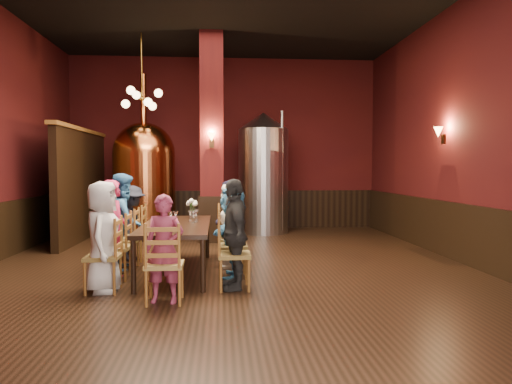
{
  "coord_description": "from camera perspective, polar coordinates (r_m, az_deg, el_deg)",
  "views": [
    {
      "loc": [
        -0.09,
        -7.17,
        1.6
      ],
      "look_at": [
        0.46,
        0.2,
        1.21
      ],
      "focal_mm": 32.0,
      "sensor_mm": 36.0,
      "label": 1
    }
  ],
  "objects": [
    {
      "name": "room",
      "position": [
        7.2,
        -3.59,
        8.18
      ],
      "size": [
        10.0,
        10.02,
        4.5
      ],
      "color": "black",
      "rests_on": "ground"
    },
    {
      "name": "wainscot_right",
      "position": [
        8.31,
        25.02,
        -4.89
      ],
      "size": [
        0.08,
        9.9,
        1.0
      ],
      "primitive_type": "cube",
      "color": "black",
      "rests_on": "ground"
    },
    {
      "name": "wainscot_back",
      "position": [
        12.18,
        -3.87,
        -2.19
      ],
      "size": [
        7.9,
        0.08,
        1.0
      ],
      "primitive_type": "cube",
      "color": "black",
      "rests_on": "ground"
    },
    {
      "name": "column",
      "position": [
        9.99,
        -5.53,
        6.72
      ],
      "size": [
        0.58,
        0.58,
        4.5
      ],
      "primitive_type": "cube",
      "color": "#45100E",
      "rests_on": "ground"
    },
    {
      "name": "partition",
      "position": [
        10.83,
        -20.98,
        0.69
      ],
      "size": [
        0.22,
        3.5,
        2.4
      ],
      "primitive_type": "cube",
      "color": "black",
      "rests_on": "ground"
    },
    {
      "name": "pendant_cluster",
      "position": [
        10.32,
        -14.06,
        11.27
      ],
      "size": [
        0.9,
        0.9,
        1.7
      ],
      "primitive_type": null,
      "color": "#A57226",
      "rests_on": "room"
    },
    {
      "name": "sconce_wall",
      "position": [
        8.94,
        22.4,
        6.63
      ],
      "size": [
        0.2,
        0.2,
        0.36
      ],
      "primitive_type": null,
      "rotation": [
        0.0,
        0.0,
        1.57
      ],
      "color": "black",
      "rests_on": "room"
    },
    {
      "name": "sconce_column",
      "position": [
        9.69,
        -5.57,
        6.54
      ],
      "size": [
        0.2,
        0.2,
        0.36
      ],
      "primitive_type": null,
      "rotation": [
        0.0,
        0.0,
        3.14
      ],
      "color": "black",
      "rests_on": "column"
    },
    {
      "name": "dining_table",
      "position": [
        7.07,
        -9.93,
        -4.45
      ],
      "size": [
        1.02,
        2.41,
        0.75
      ],
      "rotation": [
        0.0,
        0.0,
        0.01
      ],
      "color": "black",
      "rests_on": "ground"
    },
    {
      "name": "chair_0",
      "position": [
        6.27,
        -18.59,
        -7.63
      ],
      "size": [
        0.46,
        0.46,
        0.92
      ],
      "primitive_type": null,
      "rotation": [
        0.0,
        0.0,
        -1.56
      ],
      "color": "#8F5D24",
      "rests_on": "ground"
    },
    {
      "name": "person_0",
      "position": [
        6.23,
        -18.63,
        -5.31
      ],
      "size": [
        0.48,
        0.71,
        1.43
      ],
      "primitive_type": "imported",
      "rotation": [
        0.0,
        0.0,
        1.6
      ],
      "color": "silver",
      "rests_on": "ground"
    },
    {
      "name": "chair_1",
      "position": [
        6.91,
        -17.25,
        -6.62
      ],
      "size": [
        0.46,
        0.46,
        0.92
      ],
      "primitive_type": null,
      "rotation": [
        0.0,
        0.0,
        -1.56
      ],
      "color": "#8F5D24",
      "rests_on": "ground"
    },
    {
      "name": "person_1",
      "position": [
        6.88,
        -17.28,
        -4.52
      ],
      "size": [
        0.41,
        0.56,
        1.43
      ],
      "primitive_type": "imported",
      "rotation": [
        0.0,
        0.0,
        1.7
      ],
      "color": "#A21B41",
      "rests_on": "ground"
    },
    {
      "name": "chair_2",
      "position": [
        7.55,
        -16.16,
        -5.8
      ],
      "size": [
        0.46,
        0.46,
        0.92
      ],
      "primitive_type": null,
      "rotation": [
        0.0,
        0.0,
        -1.56
      ],
      "color": "#8F5D24",
      "rests_on": "ground"
    },
    {
      "name": "person_2",
      "position": [
        7.51,
        -16.19,
        -3.54
      ],
      "size": [
        0.43,
        0.77,
        1.52
      ],
      "primitive_type": "imported",
      "rotation": [
        0.0,
        0.0,
        1.66
      ],
      "color": "#2C6294",
      "rests_on": "ground"
    },
    {
      "name": "chair_3",
      "position": [
        8.2,
        -15.23,
        -5.09
      ],
      "size": [
        0.46,
        0.46,
        0.92
      ],
      "primitive_type": null,
      "rotation": [
        0.0,
        0.0,
        -1.56
      ],
      "color": "#8F5D24",
      "rests_on": "ground"
    },
    {
      "name": "person_3",
      "position": [
        8.18,
        -15.24,
        -3.78
      ],
      "size": [
        0.72,
        0.95,
        1.3
      ],
      "primitive_type": "imported",
      "rotation": [
        0.0,
        0.0,
        1.25
      ],
      "color": "black",
      "rests_on": "ground"
    },
    {
      "name": "chair_4",
      "position": [
        6.09,
        -2.72,
        -7.78
      ],
      "size": [
        0.46,
        0.46,
        0.92
      ],
      "primitive_type": null,
      "rotation": [
        0.0,
        0.0,
        1.58
      ],
      "color": "#8F5D24",
      "rests_on": "ground"
    },
    {
      "name": "person_4",
      "position": [
        6.05,
        -2.73,
        -5.26
      ],
      "size": [
        0.46,
        0.9,
        1.46
      ],
      "primitive_type": "imported",
      "rotation": [
        0.0,
        0.0,
        4.84
      ],
      "color": "black",
      "rests_on": "ground"
    },
    {
      "name": "chair_5",
      "position": [
        6.75,
        -2.92,
        -6.72
      ],
      "size": [
        0.46,
        0.46,
        0.92
      ],
      "primitive_type": null,
      "rotation": [
        0.0,
        0.0,
        1.58
      ],
      "color": "#8F5D24",
      "rests_on": "ground"
    },
    {
      "name": "person_5",
      "position": [
        6.72,
        -2.93,
        -4.98
      ],
      "size": [
        0.57,
        1.28,
        1.33
      ],
      "primitive_type": "imported",
      "rotation": [
        0.0,
        0.0,
        4.56
      ],
      "color": "teal",
      "rests_on": "ground"
    },
    {
      "name": "chair_6",
      "position": [
        7.4,
        -3.08,
        -5.86
      ],
      "size": [
        0.46,
        0.46,
        0.92
      ],
      "primitive_type": null,
      "rotation": [
        0.0,
        0.0,
        1.58
      ],
      "color": "#8F5D24",
      "rests_on": "ground"
    },
    {
      "name": "person_6",
      "position": [
        7.37,
        -3.09,
        -4.2
      ],
      "size": [
        0.45,
        0.67,
        1.35
      ],
      "primitive_type": "imported",
      "rotation": [
        0.0,
        0.0,
        4.68
      ],
      "color": "beige",
      "rests_on": "ground"
    },
    {
      "name": "chair_7",
      "position": [
        8.07,
        -3.22,
        -5.13
      ],
      "size": [
        0.46,
        0.46,
        0.92
      ],
      "primitive_type": null,
      "rotation": [
        0.0,
        0.0,
        1.58
      ],
      "color": "#8F5D24",
      "rests_on": "ground"
    },
    {
      "name": "person_7",
      "position": [
        8.04,
        -3.22,
        -3.43
      ],
      "size": [
        0.34,
        0.68,
        1.4
      ],
      "primitive_type": "imported",
      "rotation": [
        0.0,
        0.0,
        4.7
      ],
      "color": "#1C1A34",
      "rests_on": "ground"
    },
    {
      "name": "chair_8",
      "position": [
        5.59,
        -11.37,
        -8.83
      ],
      "size": [
        0.46,
        0.46,
        0.92
      ],
      "primitive_type": null,
      "rotation": [
        0.0,
        0.0,
        3.15
      ],
      "color": "#8F5D24",
      "rests_on": "ground"
    },
    {
      "name": "person_8",
      "position": [
        5.55,
        -11.39,
        -6.94
      ],
      "size": [
        0.51,
        0.37,
        1.29
      ],
      "primitive_type": "imported",
      "rotation": [
        0.0,
        0.0,
        6.15
      ],
      "color": "#842C47",
      "rests_on": "ground"
    },
    {
      "name": "copper_kettle",
      "position": [
        10.93,
        -13.77,
        1.72
      ],
      "size": [
        1.59,
        1.59,
        3.76
      ],
      "rotation": [
        0.0,
        0.0,
        0.11
      ],
      "color": "black",
      "rests_on": "ground"
    },
    {
      "name": "steel_vessel",
      "position": [
        11.25,
        0.94,
        2.39
      ],
      "size": [
        1.36,
        1.36,
        2.96
      ],
      "rotation": [
        0.0,
        0.0,
        0.12
      ],
      "color": "#B2B2B7",
      "rests_on": "ground"
    },
    {
      "name": "rose_vase",
      "position": [
        7.84,
        -7.99,
        -1.64
      ],
      "size": [
        0.2,
        0.2,
        0.33
      ],
      "color": "white",
      "rests_on": "dining_table"
    },
    {
      "name": "wine_glass_0",
      "position": [
        7.34,
        -9.89,
        -3.02
      ],
      "size": [
        0.07,
        0.07,
        0.17
      ],
      "primitive_type": null,
      "color": "white",
      "rests_on": "dining_table"
    },
    {
      "name": "wine_glass_1",
      "position": [
        7.54,
        -11.05,
        -2.88
      ],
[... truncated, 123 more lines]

